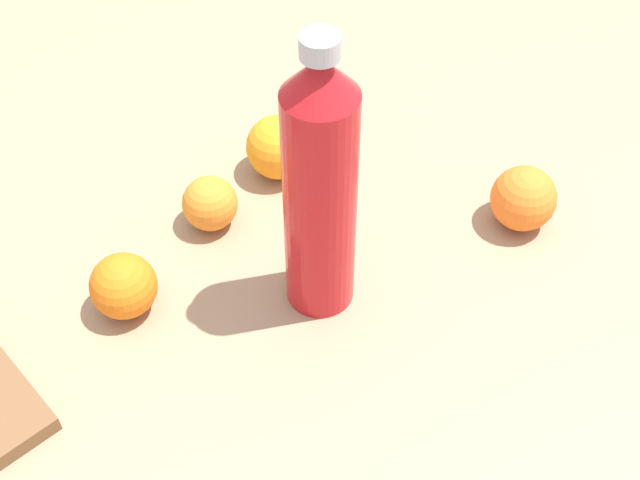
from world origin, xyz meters
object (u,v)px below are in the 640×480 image
at_px(orange_1, 523,198).
at_px(orange_3, 210,203).
at_px(orange_2, 278,147).
at_px(water_bottle, 320,189).
at_px(orange_0, 124,286).

xyz_separation_m(orange_1, orange_3, (-0.14, -0.31, -0.01)).
distance_m(orange_2, orange_3, 0.11).
distance_m(orange_1, orange_3, 0.34).
distance_m(water_bottle, orange_0, 0.23).
xyz_separation_m(water_bottle, orange_0, (-0.06, -0.18, -0.12)).
bearing_deg(orange_3, orange_2, 114.27).
height_order(water_bottle, orange_0, water_bottle).
height_order(orange_0, orange_1, orange_1).
bearing_deg(orange_0, water_bottle, 70.72).
xyz_separation_m(orange_0, orange_1, (0.07, 0.43, 0.00)).
bearing_deg(orange_3, orange_0, -57.65).
xyz_separation_m(orange_2, orange_3, (0.05, -0.10, -0.01)).
relative_size(water_bottle, orange_0, 4.66).
xyz_separation_m(orange_0, orange_2, (-0.12, 0.22, 0.00)).
distance_m(orange_0, orange_3, 0.14).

